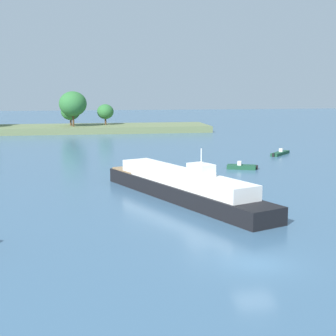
# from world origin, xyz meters

# --- Properties ---
(ground_plane) EXTENTS (400.00, 400.00, 0.00)m
(ground_plane) POSITION_xyz_m (0.00, 0.00, 0.00)
(ground_plane) COLOR #3D607F
(treeline_island) EXTENTS (78.36, 14.60, 9.59)m
(treeline_island) POSITION_xyz_m (-22.35, 93.73, 2.54)
(treeline_island) COLOR #66754C
(treeline_island) RESTS_ON ground
(small_motorboat) EXTENTS (4.52, 4.74, 0.97)m
(small_motorboat) POSITION_xyz_m (20.44, 47.44, 0.26)
(small_motorboat) COLOR #19472D
(small_motorboat) RESTS_ON ground
(white_riverboat) EXTENTS (12.83, 24.03, 5.30)m
(white_riverboat) POSITION_xyz_m (-1.05, 18.55, 1.30)
(white_riverboat) COLOR black
(white_riverboat) RESTS_ON ground
(fishing_skiff) EXTENTS (4.15, 3.01, 1.00)m
(fishing_skiff) POSITION_xyz_m (10.20, 35.16, 0.28)
(fishing_skiff) COLOR #19472D
(fishing_skiff) RESTS_ON ground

